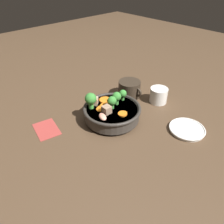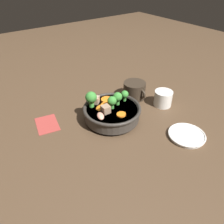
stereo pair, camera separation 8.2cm
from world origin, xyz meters
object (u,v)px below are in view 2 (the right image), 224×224
tea_cup (163,98)px  dark_mug (134,90)px  side_saucer (187,135)px  stirfry_bowl (111,111)px

tea_cup → dark_mug: (-0.12, -0.06, 0.00)m
dark_mug → tea_cup: bearing=26.0°
side_saucer → dark_mug: dark_mug is taller
side_saucer → tea_cup: 0.21m
tea_cup → stirfry_bowl: bearing=-100.4°
tea_cup → dark_mug: bearing=-154.0°
stirfry_bowl → dark_mug: (-0.07, 0.18, -0.00)m
tea_cup → dark_mug: 0.13m
stirfry_bowl → tea_cup: stirfry_bowl is taller
stirfry_bowl → side_saucer: stirfry_bowl is taller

